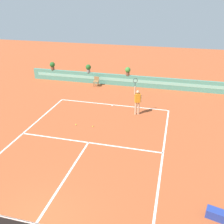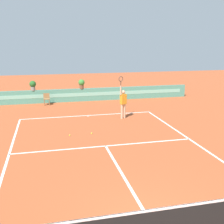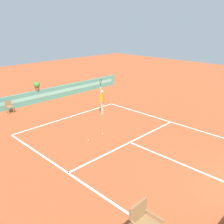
{
  "view_description": "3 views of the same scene",
  "coord_description": "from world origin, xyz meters",
  "px_view_note": "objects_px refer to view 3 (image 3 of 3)",
  "views": [
    {
      "loc": [
        4.3,
        -4.99,
        7.52
      ],
      "look_at": [
        0.81,
        8.56,
        1.0
      ],
      "focal_mm": 40.71,
      "sensor_mm": 36.0,
      "label": 1
    },
    {
      "loc": [
        -2.42,
        -5.1,
        4.54
      ],
      "look_at": [
        0.81,
        8.56,
        1.0
      ],
      "focal_mm": 44.7,
      "sensor_mm": 36.0,
      "label": 2
    },
    {
      "loc": [
        -9.35,
        -1.44,
        6.14
      ],
      "look_at": [
        0.81,
        8.56,
        1.0
      ],
      "focal_mm": 39.91,
      "sensor_mm": 36.0,
      "label": 3
    }
  ],
  "objects_px": {
    "tennis_ball_near_baseline": "(88,140)",
    "potted_plant_centre": "(37,86)",
    "tennis_player": "(102,100)",
    "ball_kid_chair": "(9,106)",
    "tennis_ball_mid_court": "(102,134)"
  },
  "relations": [
    {
      "from": "tennis_ball_mid_court",
      "to": "potted_plant_centre",
      "type": "xyz_separation_m",
      "value": [
        0.55,
        8.17,
        1.38
      ]
    },
    {
      "from": "tennis_player",
      "to": "potted_plant_centre",
      "type": "bearing_deg",
      "value": 107.56
    },
    {
      "from": "tennis_ball_mid_court",
      "to": "tennis_ball_near_baseline",
      "type": "bearing_deg",
      "value": -177.88
    },
    {
      "from": "tennis_player",
      "to": "ball_kid_chair",
      "type": "bearing_deg",
      "value": 132.35
    },
    {
      "from": "ball_kid_chair",
      "to": "potted_plant_centre",
      "type": "xyz_separation_m",
      "value": [
        2.7,
        0.73,
        0.93
      ]
    },
    {
      "from": "ball_kid_chair",
      "to": "tennis_player",
      "type": "distance_m",
      "value": 6.7
    },
    {
      "from": "ball_kid_chair",
      "to": "tennis_player",
      "type": "height_order",
      "value": "tennis_player"
    },
    {
      "from": "tennis_ball_near_baseline",
      "to": "tennis_ball_mid_court",
      "type": "height_order",
      "value": "same"
    },
    {
      "from": "potted_plant_centre",
      "to": "tennis_ball_near_baseline",
      "type": "bearing_deg",
      "value": -101.45
    },
    {
      "from": "tennis_player",
      "to": "tennis_ball_mid_court",
      "type": "height_order",
      "value": "tennis_player"
    },
    {
      "from": "tennis_player",
      "to": "tennis_ball_mid_court",
      "type": "relative_size",
      "value": 38.01
    },
    {
      "from": "tennis_ball_near_baseline",
      "to": "potted_plant_centre",
      "type": "distance_m",
      "value": 8.49
    },
    {
      "from": "ball_kid_chair",
      "to": "potted_plant_centre",
      "type": "bearing_deg",
      "value": 15.14
    },
    {
      "from": "tennis_ball_near_baseline",
      "to": "potted_plant_centre",
      "type": "relative_size",
      "value": 0.09
    },
    {
      "from": "ball_kid_chair",
      "to": "tennis_ball_mid_court",
      "type": "bearing_deg",
      "value": -73.88
    }
  ]
}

